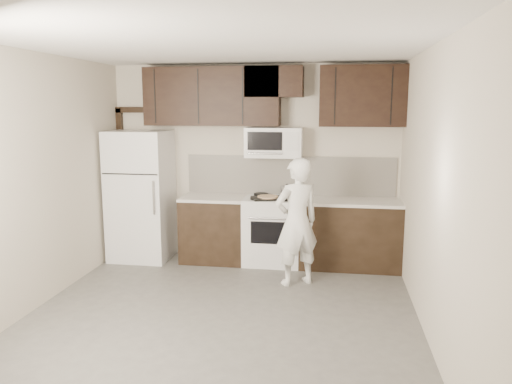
% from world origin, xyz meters
% --- Properties ---
extents(floor, '(4.50, 4.50, 0.00)m').
position_xyz_m(floor, '(0.00, 0.00, 0.00)').
color(floor, '#514E4C').
rests_on(floor, ground).
extents(back_wall, '(4.00, 0.00, 4.00)m').
position_xyz_m(back_wall, '(0.00, 2.25, 1.35)').
color(back_wall, '#BFB3A2').
rests_on(back_wall, ground).
extents(ceiling, '(4.50, 4.50, 0.00)m').
position_xyz_m(ceiling, '(0.00, 0.00, 2.70)').
color(ceiling, white).
rests_on(ceiling, back_wall).
extents(counter_run, '(2.95, 0.64, 0.91)m').
position_xyz_m(counter_run, '(0.60, 1.94, 0.46)').
color(counter_run, black).
rests_on(counter_run, floor).
extents(stove, '(0.76, 0.66, 0.94)m').
position_xyz_m(stove, '(0.30, 1.94, 0.46)').
color(stove, silver).
rests_on(stove, floor).
extents(backsplash, '(2.90, 0.02, 0.54)m').
position_xyz_m(backsplash, '(0.50, 2.24, 1.18)').
color(backsplash, silver).
rests_on(backsplash, counter_run).
extents(upper_cabinets, '(3.48, 0.35, 0.78)m').
position_xyz_m(upper_cabinets, '(0.21, 2.08, 2.28)').
color(upper_cabinets, black).
rests_on(upper_cabinets, back_wall).
extents(microwave, '(0.76, 0.42, 0.40)m').
position_xyz_m(microwave, '(0.30, 2.06, 1.65)').
color(microwave, silver).
rests_on(microwave, upper_cabinets).
extents(refrigerator, '(0.80, 0.76, 1.80)m').
position_xyz_m(refrigerator, '(-1.55, 1.89, 0.90)').
color(refrigerator, silver).
rests_on(refrigerator, floor).
extents(door_trim, '(0.50, 0.08, 2.12)m').
position_xyz_m(door_trim, '(-1.92, 2.21, 1.25)').
color(door_trim, black).
rests_on(door_trim, floor).
extents(saucepan, '(0.30, 0.19, 0.17)m').
position_xyz_m(saucepan, '(0.48, 2.09, 0.98)').
color(saucepan, silver).
rests_on(saucepan, stove).
extents(baking_tray, '(0.49, 0.43, 0.02)m').
position_xyz_m(baking_tray, '(0.25, 1.84, 0.92)').
color(baking_tray, black).
rests_on(baking_tray, counter_run).
extents(pizza, '(0.35, 0.35, 0.02)m').
position_xyz_m(pizza, '(0.25, 1.84, 0.94)').
color(pizza, beige).
rests_on(pizza, baking_tray).
extents(person, '(0.67, 0.61, 1.54)m').
position_xyz_m(person, '(0.69, 1.16, 0.77)').
color(person, white).
rests_on(person, floor).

